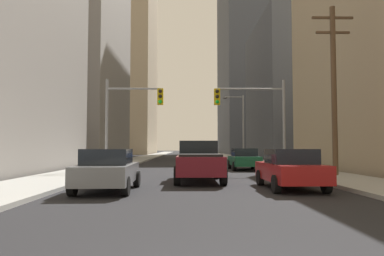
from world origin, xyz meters
TOP-DOWN VIEW (x-y plane):
  - sidewalk_left at (-6.83, 50.00)m, footprint 3.37×160.00m
  - sidewalk_right at (6.83, 50.00)m, footprint 3.37×160.00m
  - pickup_truck_maroon at (-0.04, 13.81)m, footprint 2.20×5.41m
  - sedan_grey at (-3.46, 9.96)m, footprint 1.95×4.25m
  - sedan_red at (3.31, 10.52)m, footprint 1.95×4.21m
  - sedan_green at (3.49, 22.55)m, footprint 1.95×4.20m
  - sedan_blue at (-0.03, 45.63)m, footprint 1.95×4.24m
  - traffic_signal_near_left at (-4.16, 20.20)m, footprint 3.73×0.44m
  - traffic_signal_near_right at (3.74, 20.20)m, footprint 4.64×0.44m
  - utility_pole_right at (7.17, 15.65)m, footprint 2.20×0.28m
  - street_lamp_right at (5.47, 37.55)m, footprint 2.40×0.32m
  - building_left_mid_office at (-18.18, 44.97)m, footprint 17.11×20.53m
  - building_left_far_tower at (-19.35, 91.67)m, footprint 20.49×27.98m
  - building_right_mid_block at (18.45, 47.71)m, footprint 18.04×18.76m
  - building_right_far_highrise at (20.92, 90.63)m, footprint 23.92×29.75m

SIDE VIEW (x-z plane):
  - sidewalk_left at x=-6.83m, z-range 0.00..0.15m
  - sidewalk_right at x=6.83m, z-range 0.00..0.15m
  - sedan_grey at x=-3.46m, z-range 0.01..1.53m
  - sedan_red at x=3.31m, z-range 0.01..1.53m
  - sedan_green at x=3.49m, z-range 0.01..1.53m
  - sedan_blue at x=-0.03m, z-range 0.01..1.53m
  - pickup_truck_maroon at x=-0.04m, z-range -0.02..1.88m
  - traffic_signal_near_left at x=-4.16m, z-range 1.04..7.04m
  - traffic_signal_near_right at x=3.74m, z-range 1.08..7.08m
  - street_lamp_right at x=5.47m, z-range 0.79..8.29m
  - utility_pole_right at x=7.17m, z-range 0.27..9.36m
  - building_right_mid_block at x=18.45m, z-range 0.00..19.13m
  - building_left_mid_office at x=-18.18m, z-range 0.00..28.67m
  - building_right_far_highrise at x=20.92m, z-range 0.00..56.51m
  - building_left_far_tower at x=-19.35m, z-range 0.00..57.51m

